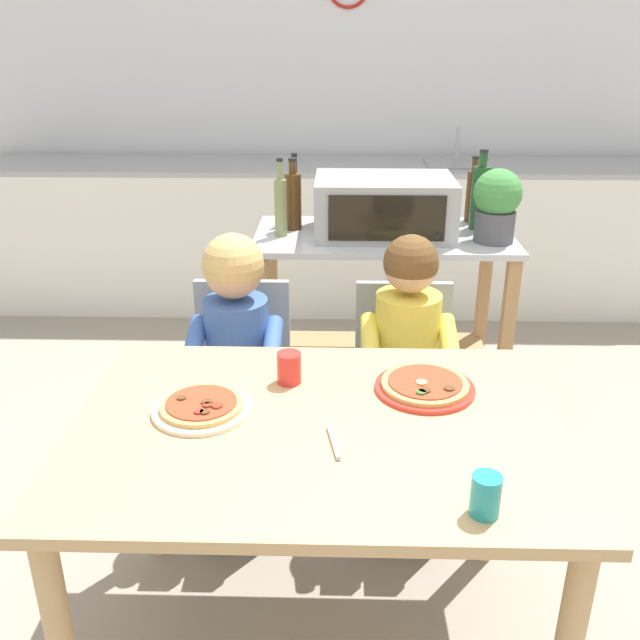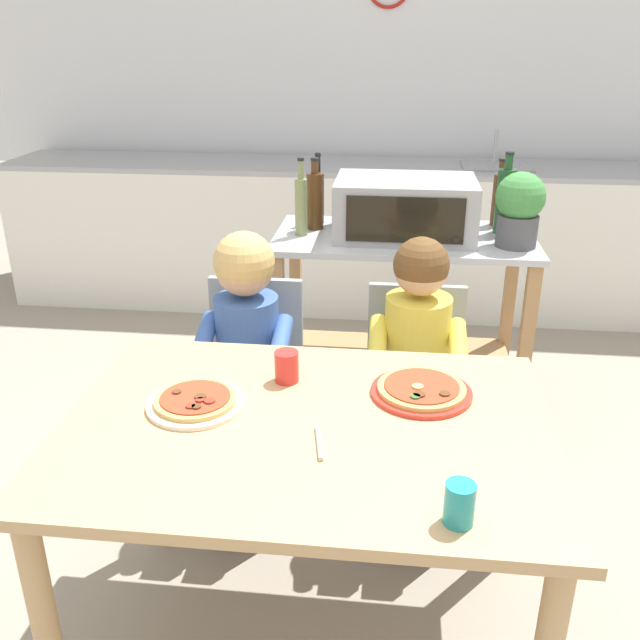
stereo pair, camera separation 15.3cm
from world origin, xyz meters
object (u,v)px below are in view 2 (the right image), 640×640
potted_herb_plant (519,208)px  pizza_plate_cream (196,402)px  kitchen_island_cart (401,302)px  bottle_brown_beer (318,196)px  serving_spoon (319,442)px  toaster_oven (405,208)px  child_in_blue_striped_shirt (244,340)px  dining_table (307,458)px  bottle_slim_sauce (505,200)px  pizza_plate_red_rimmed (421,390)px  child_in_yellow_shirt (417,355)px  bottle_dark_olive_oil (315,200)px  drinking_cup_teal (459,504)px  bottle_clear_vinegar (499,198)px  bottle_squat_spirits (301,205)px  dining_chair_right (413,384)px  drinking_cup_red (287,367)px  dining_chair_left (253,375)px

potted_herb_plant → pizza_plate_cream: 1.50m
kitchen_island_cart → bottle_brown_beer: (-0.37, 0.16, 0.41)m
kitchen_island_cart → serving_spoon: bearing=-98.0°
toaster_oven → child_in_blue_striped_shirt: 0.90m
dining_table → toaster_oven: bearing=79.6°
bottle_slim_sauce → child_in_blue_striped_shirt: 1.24m
pizza_plate_cream → pizza_plate_red_rimmed: bearing=12.3°
child_in_yellow_shirt → pizza_plate_red_rimmed: 0.45m
child_in_blue_striped_shirt → dining_table: bearing=-64.3°
bottle_dark_olive_oil → potted_herb_plant: size_ratio=1.03×
bottle_brown_beer → pizza_plate_red_rimmed: bearing=-71.4°
kitchen_island_cart → bottle_dark_olive_oil: size_ratio=3.58×
child_in_yellow_shirt → drinking_cup_teal: size_ratio=11.29×
bottle_slim_sauce → toaster_oven: bearing=-167.2°
bottle_brown_beer → bottle_slim_sauce: bearing=-5.3°
bottle_clear_vinegar → bottle_squat_spirits: 0.85m
dining_table → child_in_blue_striped_shirt: (-0.30, 0.61, 0.03)m
kitchen_island_cart → bottle_dark_olive_oil: 0.56m
dining_table → child_in_blue_striped_shirt: 0.68m
child_in_blue_striped_shirt → serving_spoon: size_ratio=7.27×
kitchen_island_cart → drinking_cup_teal: kitchen_island_cart is taller
dining_table → bottle_clear_vinegar: bearing=67.1°
child_in_blue_striped_shirt → pizza_plate_red_rimmed: 0.73m
bottle_slim_sauce → drinking_cup_teal: 1.74m
bottle_squat_spirits → pizza_plate_red_rimmed: 1.18m
bottle_squat_spirits → pizza_plate_red_rimmed: bottle_squat_spirits is taller
kitchen_island_cart → dining_chair_right: bearing=-84.6°
child_in_yellow_shirt → bottle_brown_beer: bearing=117.2°
dining_chair_right → pizza_plate_red_rimmed: 0.62m
child_in_yellow_shirt → drinking_cup_teal: (0.06, -0.94, 0.14)m
dining_chair_right → pizza_plate_red_rimmed: bearing=-90.0°
pizza_plate_red_rimmed → drinking_cup_red: (-0.37, 0.04, 0.03)m
toaster_oven → potted_herb_plant: size_ratio=1.93×
child_in_yellow_shirt → drinking_cup_teal: child_in_yellow_shirt is taller
pizza_plate_cream → child_in_blue_striped_shirt: bearing=90.0°
kitchen_island_cart → bottle_brown_beer: size_ratio=3.53×
dining_table → dining_chair_right: (0.29, 0.73, -0.16)m
toaster_oven → child_in_yellow_shirt: 0.74m
kitchen_island_cart → pizza_plate_red_rimmed: size_ratio=3.90×
drinking_cup_teal → pizza_plate_red_rimmed: bearing=96.8°
drinking_cup_teal → bottle_clear_vinegar: bearing=81.2°
dining_chair_right → serving_spoon: bearing=-106.5°
drinking_cup_red → bottle_squat_spirits: bearing=95.6°
dining_table → drinking_cup_teal: (0.35, -0.34, 0.15)m
bottle_brown_beer → child_in_yellow_shirt: (0.42, -0.83, -0.33)m
toaster_oven → bottle_brown_beer: bottle_brown_beer is taller
dining_chair_left → serving_spoon: dining_chair_left is taller
bottle_clear_vinegar → serving_spoon: 1.70m
dining_table → kitchen_island_cart: bearing=79.5°
kitchen_island_cart → bottle_slim_sauce: bottle_slim_sauce is taller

